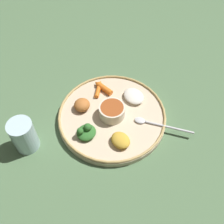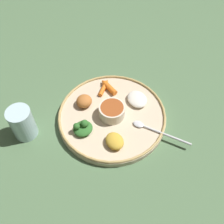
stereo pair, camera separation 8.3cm
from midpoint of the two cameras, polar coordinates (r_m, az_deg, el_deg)
ground_plane at (r=0.86m, az=-2.76°, el=-1.59°), size 2.40×2.40×0.00m
platter at (r=0.85m, az=-2.79°, el=-1.20°), size 0.34×0.34×0.02m
platter_rim at (r=0.84m, az=-2.82°, el=-0.68°), size 0.34×0.34×0.01m
center_bowl at (r=0.82m, az=-2.87°, el=0.07°), size 0.08×0.08×0.04m
spoon at (r=0.82m, az=6.23°, el=-2.77°), size 0.18×0.02×0.01m
greens_pile at (r=0.80m, az=-8.56°, el=-4.38°), size 0.07×0.08×0.04m
carrot_near_spoon at (r=0.90m, az=-4.54°, el=5.04°), size 0.08×0.05×0.02m
carrot_outer at (r=0.90m, az=-5.53°, el=4.78°), size 0.02×0.08×0.01m
mound_lentil_yellow at (r=0.77m, az=-1.23°, el=-6.27°), size 0.08×0.08×0.03m
mound_rice_white at (r=0.88m, az=1.99°, el=3.25°), size 0.10×0.09×0.02m
mound_chickpea at (r=0.85m, az=-9.19°, el=1.37°), size 0.07×0.07×0.03m
drinking_glass at (r=0.82m, az=-21.04°, el=-5.18°), size 0.07×0.07×0.11m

